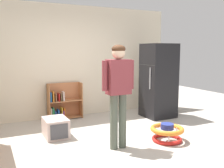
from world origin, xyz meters
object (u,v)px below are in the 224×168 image
Objects in this scene: refrigerator at (158,81)px; pet_carrier at (56,128)px; standing_person at (118,86)px; baby_walker at (167,132)px; bookshelf at (62,104)px.

refrigerator is 2.75m from pet_carrier.
standing_person reaches higher than baby_walker.
bookshelf is (-2.16, 0.83, -0.53)m from refrigerator.
bookshelf is at bearing 98.69° from standing_person.
standing_person is at bearing -81.31° from bookshelf.
refrigerator is at bearing 59.25° from baby_walker.
standing_person is (-1.83, -1.39, 0.15)m from refrigerator.
refrigerator reaches higher than standing_person.
bookshelf is 0.50× the size of standing_person.
refrigerator reaches higher than baby_walker.
bookshelf is at bearing 69.03° from pet_carrier.
baby_walker is (1.28, -2.31, -0.21)m from bookshelf.
standing_person is at bearing -142.78° from refrigerator.
baby_walker is at bearing -60.99° from bookshelf.
bookshelf is 2.34m from standing_person.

